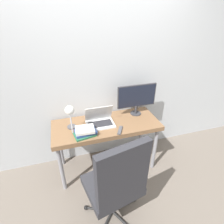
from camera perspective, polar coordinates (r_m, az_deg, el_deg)
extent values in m
plane|color=#70665B|center=(2.63, 0.17, -21.29)|extent=(12.00, 12.00, 0.00)
cube|color=silver|center=(2.40, -4.32, 11.52)|extent=(8.00, 0.05, 2.60)
cube|color=brown|center=(2.34, -1.86, -4.38)|extent=(1.41, 0.58, 0.06)
cylinder|color=gray|center=(2.37, -16.15, -17.51)|extent=(0.05, 0.05, 0.71)
cylinder|color=gray|center=(2.61, 13.73, -11.67)|extent=(0.05, 0.05, 0.71)
cylinder|color=gray|center=(2.71, -16.57, -10.51)|extent=(0.05, 0.05, 0.71)
cylinder|color=gray|center=(2.92, 9.43, -6.09)|extent=(0.05, 0.05, 0.71)
cube|color=silver|center=(2.29, -3.81, -4.05)|extent=(0.36, 0.25, 0.02)
cube|color=#2D2D33|center=(2.28, -3.82, -3.84)|extent=(0.31, 0.15, 0.00)
cube|color=silver|center=(2.29, -4.35, -0.46)|extent=(0.36, 0.11, 0.23)
cube|color=navy|center=(2.29, -4.34, -0.50)|extent=(0.32, 0.09, 0.20)
cylinder|color=#333338|center=(2.56, 7.71, -0.41)|extent=(0.15, 0.15, 0.01)
cylinder|color=#333338|center=(2.53, 7.81, 0.88)|extent=(0.04, 0.04, 0.12)
cube|color=#333338|center=(2.44, 8.10, 5.23)|extent=(0.56, 0.02, 0.32)
cube|color=black|center=(2.43, 8.22, 5.11)|extent=(0.53, 0.00, 0.30)
cylinder|color=#4C4C51|center=(2.30, -13.01, -4.71)|extent=(0.11, 0.11, 0.02)
cylinder|color=#99999E|center=(2.15, -13.32, -2.17)|extent=(0.02, 0.16, 0.32)
sphere|color=white|center=(2.01, -13.65, 0.55)|extent=(0.11, 0.11, 0.11)
sphere|color=black|center=(2.45, 7.27, -26.43)|extent=(0.05, 0.05, 0.05)
cylinder|color=black|center=(2.39, 3.77, -28.05)|extent=(0.31, 0.09, 0.03)
sphere|color=black|center=(2.52, -1.37, -23.57)|extent=(0.05, 0.05, 0.05)
cylinder|color=black|center=(2.43, -0.72, -26.50)|extent=(0.06, 0.32, 0.03)
sphere|color=black|center=(2.39, -8.50, -28.50)|extent=(0.05, 0.05, 0.05)
cylinder|color=black|center=(2.37, -4.30, -29.13)|extent=(0.30, 0.15, 0.03)
cylinder|color=black|center=(2.28, -2.01, -32.68)|extent=(0.23, 0.25, 0.03)
cylinder|color=black|center=(2.30, 3.35, -31.93)|extent=(0.18, 0.29, 0.03)
cylinder|color=#2D2D33|center=(2.16, 0.02, -26.64)|extent=(0.04, 0.04, 0.39)
cube|color=#2D2D33|center=(1.96, 0.02, -22.73)|extent=(0.61, 0.57, 0.09)
cube|color=#2D2D33|center=(1.58, 3.66, -19.92)|extent=(0.51, 0.17, 0.62)
cube|color=#286B47|center=(2.13, -8.83, -7.29)|extent=(0.27, 0.21, 0.02)
cube|color=#334C8C|center=(2.13, -8.60, -6.37)|extent=(0.26, 0.19, 0.03)
cube|color=silver|center=(2.11, -8.86, -5.70)|extent=(0.23, 0.19, 0.03)
cube|color=#4C4C51|center=(2.18, 2.65, -5.98)|extent=(0.12, 0.17, 0.02)
ellipsoid|color=black|center=(2.14, -9.20, -6.78)|extent=(0.16, 0.11, 0.04)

